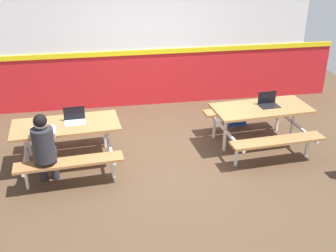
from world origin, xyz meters
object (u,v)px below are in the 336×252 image
object	(u,v)px
laptop_dark	(268,103)
picnic_table_right	(261,116)
laptop_silver	(75,119)
picnic_table_left	(67,134)
tote_bag_bright	(237,115)
student_nearer	(44,145)

from	to	relation	value
laptop_dark	picnic_table_right	bearing A→B (deg)	-160.31
laptop_silver	picnic_table_right	bearing A→B (deg)	1.35
picnic_table_left	laptop_silver	xyz separation A→B (m)	(0.14, 0.05, 0.22)
laptop_silver	laptop_dark	world-z (taller)	same
picnic_table_right	tote_bag_bright	bearing A→B (deg)	94.61
picnic_table_right	student_nearer	distance (m)	3.51
student_nearer	laptop_dark	bearing A→B (deg)	11.80
picnic_table_right	laptop_silver	size ratio (longest dim) A/B	4.95
student_nearer	laptop_silver	bearing A→B (deg)	56.96
student_nearer	laptop_dark	size ratio (longest dim) A/B	3.59
student_nearer	tote_bag_bright	xyz separation A→B (m)	(3.36, 1.62, -0.51)
laptop_silver	tote_bag_bright	distance (m)	3.18
laptop_silver	picnic_table_left	bearing A→B (deg)	-160.98
picnic_table_left	laptop_silver	size ratio (longest dim) A/B	4.95
picnic_table_left	picnic_table_right	bearing A→B (deg)	2.17
student_nearer	tote_bag_bright	world-z (taller)	student_nearer
tote_bag_bright	picnic_table_right	bearing A→B (deg)	-85.39
laptop_dark	picnic_table_left	bearing A→B (deg)	-177.10
laptop_dark	tote_bag_bright	xyz separation A→B (m)	(-0.21, 0.88, -0.59)
picnic_table_right	laptop_silver	world-z (taller)	laptop_silver
picnic_table_left	student_nearer	world-z (taller)	student_nearer
student_nearer	tote_bag_bright	distance (m)	3.77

